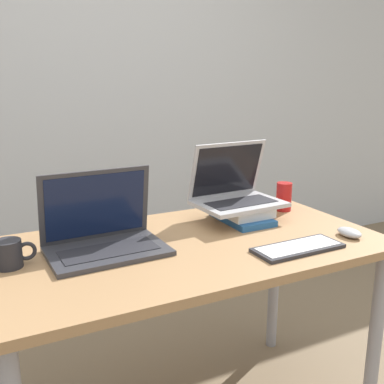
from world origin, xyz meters
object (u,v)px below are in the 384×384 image
object	(u,v)px
laptop_on_books	(235,192)
mouse	(349,232)
wireless_keyboard	(298,248)
soda_can	(284,197)
laptop_left	(104,235)
book_stack	(242,213)
mug	(9,254)

from	to	relation	value
laptop_on_books	mouse	bearing A→B (deg)	-54.84
wireless_keyboard	soda_can	bearing A→B (deg)	58.01
laptop_left	soda_can	distance (m)	0.83
wireless_keyboard	laptop_left	bearing A→B (deg)	153.56
laptop_left	mouse	xyz separation A→B (m)	(0.83, -0.27, -0.04)
wireless_keyboard	soda_can	world-z (taller)	soda_can
mouse	wireless_keyboard	bearing A→B (deg)	-175.87
laptop_on_books	wireless_keyboard	world-z (taller)	laptop_on_books
laptop_left	book_stack	xyz separation A→B (m)	(0.59, 0.07, -0.02)
book_stack	soda_can	size ratio (longest dim) A/B	2.10
laptop_on_books	mug	world-z (taller)	laptop_on_books
book_stack	mouse	xyz separation A→B (m)	(0.24, -0.34, -0.02)
laptop_left	soda_can	size ratio (longest dim) A/B	3.17
book_stack	soda_can	distance (m)	0.24
laptop_on_books	soda_can	size ratio (longest dim) A/B	2.86
mug	soda_can	distance (m)	1.12
laptop_left	laptop_on_books	distance (m)	0.58
mug	soda_can	world-z (taller)	soda_can
mouse	soda_can	xyz separation A→B (m)	(-0.00, 0.38, 0.05)
laptop_left	laptop_on_books	xyz separation A→B (m)	(0.57, 0.10, 0.06)
laptop_left	mug	xyz separation A→B (m)	(-0.29, -0.01, -0.01)
laptop_left	mouse	size ratio (longest dim) A/B	3.84
laptop_left	wireless_keyboard	distance (m)	0.65
wireless_keyboard	mug	xyz separation A→B (m)	(-0.87, 0.28, 0.04)
book_stack	soda_can	world-z (taller)	soda_can
laptop_left	wireless_keyboard	size ratio (longest dim) A/B	1.23
laptop_on_books	laptop_left	bearing A→B (deg)	-170.36
soda_can	mouse	bearing A→B (deg)	-89.66
wireless_keyboard	laptop_on_books	bearing A→B (deg)	91.32
laptop_left	wireless_keyboard	bearing A→B (deg)	-26.44
laptop_on_books	mug	xyz separation A→B (m)	(-0.86, -0.10, -0.07)
laptop_left	laptop_on_books	world-z (taller)	laptop_on_books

